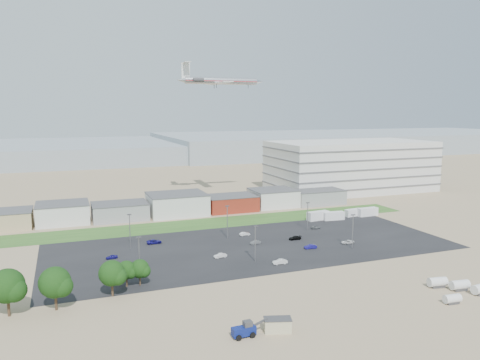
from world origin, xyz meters
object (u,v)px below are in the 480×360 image
telehandler (244,329)px  box_trailer_a (318,216)px  parked_car_8 (315,227)px  parked_car_13 (280,262)px  storage_tank_nw (437,282)px  parked_car_0 (348,242)px  parked_car_11 (245,234)px  portable_shed (278,325)px  parked_car_9 (154,242)px  airliner (221,81)px  parked_car_5 (112,257)px  parked_car_1 (310,247)px  parked_car_7 (255,242)px  parked_car_12 (295,238)px  tree_far_left (7,290)px  parked_car_4 (220,256)px

telehandler → box_trailer_a: (59.03, 74.94, 0.17)m
parked_car_8 → parked_car_13: bearing=142.2°
storage_tank_nw → parked_car_0: size_ratio=1.08×
box_trailer_a → parked_car_11: (-33.56, -10.75, -1.04)m
portable_shed → telehandler: bearing=-164.9°
parked_car_9 → portable_shed: bearing=-173.2°
telehandler → airliner: airliner is taller
parked_car_5 → parked_car_11: (43.01, 9.42, 0.04)m
airliner → parked_car_1: size_ratio=10.77×
parked_car_7 → parked_car_12: (13.58, 0.05, 0.03)m
storage_tank_nw → parked_car_1: 39.15m
portable_shed → parked_car_12: portable_shed is taller
parked_car_7 → parked_car_11: size_ratio=0.96×
airliner → parked_car_8: (12.01, -64.94, -53.00)m
parked_car_13 → parked_car_0: bearing=114.2°
tree_far_left → storage_tank_nw: bearing=-11.4°
parked_car_1 → parked_car_11: size_ratio=1.07×
airliner → parked_car_4: 102.91m
portable_shed → parked_car_7: bearing=88.8°
storage_tank_nw → parked_car_12: bearing=104.1°
airliner → parked_car_0: 100.28m
telehandler → parked_car_0: 67.83m
telehandler → storage_tank_nw: size_ratio=1.62×
storage_tank_nw → parked_car_4: (-39.69, 38.65, -0.68)m
parked_car_12 → parked_car_4: bearing=-71.7°
portable_shed → parked_car_5: size_ratio=1.60×
parked_car_13 → parked_car_12: bearing=147.5°
airliner → parked_car_0: (12.03, -84.28, -53.00)m
parked_car_5 → parked_car_12: parked_car_12 is taller
parked_car_0 → parked_car_11: parked_car_11 is taller
box_trailer_a → parked_car_4: bearing=-154.8°
box_trailer_a → parked_car_4: 56.85m
portable_shed → parked_car_7: size_ratio=1.50×
parked_car_8 → parked_car_12: parked_car_12 is taller
telehandler → parked_car_1: size_ratio=1.85×
tree_far_left → parked_car_12: bearing=20.4°
parked_car_4 → parked_car_13: size_ratio=0.92×
parked_car_1 → parked_car_8: size_ratio=1.16×
parked_car_9 → parked_car_11: 29.34m
parked_car_1 → parked_car_11: (-12.73, 20.57, -0.04)m
telehandler → parked_car_7: 59.36m
portable_shed → parked_car_0: size_ratio=1.28×
parked_car_1 → parked_car_7: (-13.32, 10.26, -0.06)m
parked_car_11 → parked_car_12: (12.98, -10.25, 0.01)m
storage_tank_nw → portable_shed: bearing=-171.3°
airliner → tree_far_left: bearing=-125.6°
storage_tank_nw → airliner: (-10.98, 122.08, 52.27)m
portable_shed → parked_car_12: (31.88, 54.21, -0.69)m
telehandler → airliner: (39.39, 128.51, 52.11)m
telehandler → storage_tank_nw: telehandler is taller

